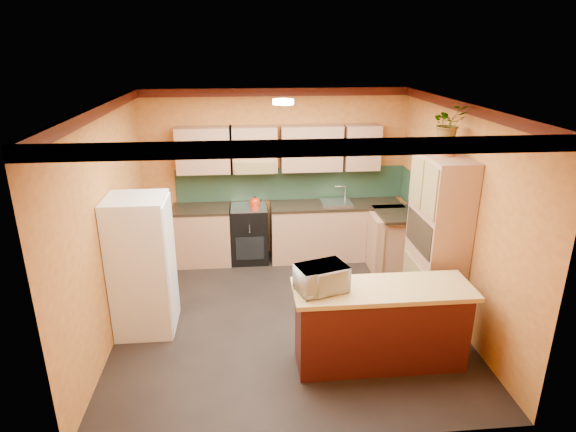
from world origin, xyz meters
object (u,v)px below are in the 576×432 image
(base_cabinets_back, at_px, (288,233))
(stove, at_px, (249,233))
(fridge, at_px, (142,266))
(breakfast_bar, at_px, (380,328))
(pantry, at_px, (437,239))
(microwave, at_px, (321,278))

(base_cabinets_back, xyz_separation_m, stove, (-0.62, -0.00, 0.02))
(fridge, distance_m, breakfast_bar, 2.85)
(base_cabinets_back, relative_size, breakfast_bar, 2.03)
(breakfast_bar, bearing_deg, fridge, 160.54)
(pantry, height_order, microwave, pantry)
(fridge, relative_size, breakfast_bar, 0.94)
(stove, distance_m, pantry, 3.05)
(fridge, relative_size, pantry, 0.81)
(base_cabinets_back, xyz_separation_m, fridge, (-1.92, -1.90, 0.41))
(breakfast_bar, relative_size, microwave, 3.58)
(stove, height_order, fridge, fridge)
(microwave, bearing_deg, stove, 85.95)
(stove, xyz_separation_m, microwave, (0.70, -2.84, 0.61))
(pantry, distance_m, breakfast_bar, 1.46)
(stove, distance_m, microwave, 2.98)
(base_cabinets_back, distance_m, pantry, 2.61)
(base_cabinets_back, relative_size, pantry, 1.74)
(stove, distance_m, fridge, 2.33)
(base_cabinets_back, height_order, fridge, fridge)
(base_cabinets_back, height_order, microwave, microwave)
(stove, xyz_separation_m, pantry, (2.30, -1.90, 0.59))
(microwave, bearing_deg, fridge, 136.87)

